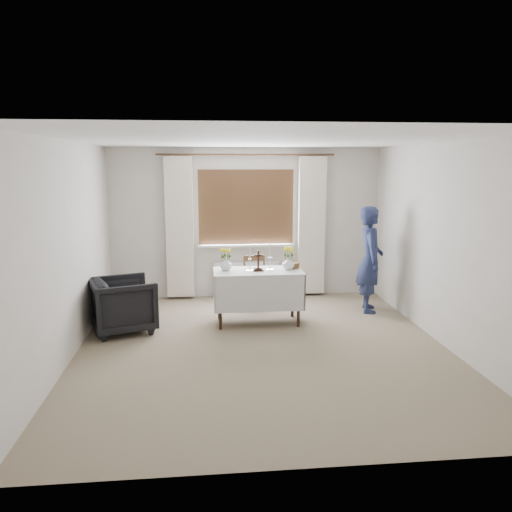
{
  "coord_description": "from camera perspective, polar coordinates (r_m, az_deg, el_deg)",
  "views": [
    {
      "loc": [
        -0.68,
        -5.8,
        2.23
      ],
      "look_at": [
        -0.01,
        0.79,
        1.0
      ],
      "focal_mm": 35.0,
      "sensor_mm": 36.0,
      "label": 1
    }
  ],
  "objects": [
    {
      "name": "candlestick_right",
      "position": [
        6.97,
        1.6,
        -0.11
      ],
      "size": [
        0.13,
        0.13,
        0.38
      ],
      "primitive_type": null,
      "rotation": [
        0.0,
        0.0,
        -0.3
      ],
      "color": "white",
      "rests_on": "altar_table"
    },
    {
      "name": "flower_vase_left",
      "position": [
        6.98,
        -3.45,
        -0.94
      ],
      "size": [
        0.21,
        0.21,
        0.18
      ],
      "primitive_type": "imported",
      "rotation": [
        0.0,
        0.0,
        -0.34
      ],
      "color": "silver",
      "rests_on": "altar_table"
    },
    {
      "name": "altar_table",
      "position": [
        7.07,
        0.22,
        -4.68
      ],
      "size": [
        1.24,
        0.64,
        0.76
      ],
      "primitive_type": "cube",
      "color": "silver",
      "rests_on": "ground"
    },
    {
      "name": "ground",
      "position": [
        6.25,
        0.81,
        -10.42
      ],
      "size": [
        5.0,
        5.0,
        0.0
      ],
      "primitive_type": "plane",
      "color": "#82705A",
      "rests_on": "ground"
    },
    {
      "name": "flower_vase_right",
      "position": [
        7.04,
        3.71,
        -0.84
      ],
      "size": [
        0.21,
        0.21,
        0.18
      ],
      "primitive_type": "imported",
      "rotation": [
        0.0,
        0.0,
        0.3
      ],
      "color": "silver",
      "rests_on": "altar_table"
    },
    {
      "name": "armchair",
      "position": [
        6.96,
        -14.92,
        -5.4
      ],
      "size": [
        1.02,
        1.01,
        0.73
      ],
      "primitive_type": "imported",
      "rotation": [
        0.0,
        0.0,
        1.91
      ],
      "color": "black",
      "rests_on": "ground"
    },
    {
      "name": "wicker_basket",
      "position": [
        7.17,
        4.14,
        -1.04
      ],
      "size": [
        0.23,
        0.23,
        0.08
      ],
      "primitive_type": "cylinder",
      "rotation": [
        0.0,
        0.0,
        0.13
      ],
      "color": "brown",
      "rests_on": "altar_table"
    },
    {
      "name": "candlestick_left",
      "position": [
        6.9,
        -0.73,
        -0.3
      ],
      "size": [
        0.13,
        0.13,
        0.35
      ],
      "primitive_type": null,
      "rotation": [
        0.0,
        0.0,
        0.35
      ],
      "color": "white",
      "rests_on": "altar_table"
    },
    {
      "name": "radiator",
      "position": [
        8.47,
        -1.09,
        -2.69
      ],
      "size": [
        1.1,
        0.1,
        0.6
      ],
      "primitive_type": "cube",
      "color": "silver",
      "rests_on": "ground"
    },
    {
      "name": "wooden_cross",
      "position": [
        6.92,
        0.26,
        -0.54
      ],
      "size": [
        0.14,
        0.1,
        0.29
      ],
      "primitive_type": null,
      "rotation": [
        0.0,
        0.0,
        0.05
      ],
      "color": "black",
      "rests_on": "altar_table"
    },
    {
      "name": "person",
      "position": [
        7.75,
        12.9,
        -0.37
      ],
      "size": [
        0.49,
        0.65,
        1.61
      ],
      "primitive_type": "imported",
      "rotation": [
        0.0,
        0.0,
        1.39
      ],
      "color": "#21274E",
      "rests_on": "ground"
    },
    {
      "name": "wooden_chair",
      "position": [
        7.89,
        -0.09,
        -2.93
      ],
      "size": [
        0.37,
        0.37,
        0.8
      ],
      "primitive_type": null,
      "rotation": [
        0.0,
        0.0,
        0.0
      ],
      "color": "#4E2A1B",
      "rests_on": "ground"
    }
  ]
}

